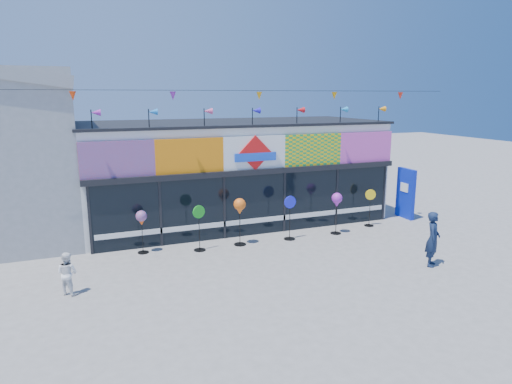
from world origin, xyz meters
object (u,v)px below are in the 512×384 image
spinner_2 (240,208)px  adult_man (433,239)px  spinner_1 (199,227)px  spinner_3 (290,217)px  child (67,273)px  spinner_0 (141,219)px  spinner_4 (337,201)px  blue_sign (406,193)px  spinner_5 (370,207)px

spinner_2 → adult_man: size_ratio=0.98×
spinner_1 → spinner_2: (1.47, 0.06, 0.51)m
spinner_2 → spinner_3: size_ratio=1.03×
child → spinner_2: bearing=-119.4°
spinner_0 → spinner_1: size_ratio=0.93×
spinner_0 → spinner_2: bearing=-7.1°
spinner_4 → spinner_2: bearing=178.4°
spinner_3 → spinner_4: (1.93, -0.03, 0.41)m
spinner_3 → spinner_4: bearing=-0.8°
spinner_1 → spinner_3: 3.36m
blue_sign → spinner_1: bearing=-172.9°
spinner_5 → child: spinner_5 is taller
spinner_3 → adult_man: bearing=-53.8°
blue_sign → spinner_3: blue_sign is taller
spinner_5 → spinner_1: bearing=-177.1°
adult_man → spinner_5: bearing=35.0°
blue_sign → spinner_2: blue_sign is taller
spinner_3 → adult_man: adult_man is taller
adult_man → spinner_3: bearing=81.8°
adult_man → child: bearing=125.1°
spinner_0 → adult_man: adult_man is taller
spinner_1 → adult_man: adult_man is taller
blue_sign → spinner_5: 2.24m
spinner_1 → spinner_5: bearing=2.9°
spinner_2 → spinner_5: spinner_2 is taller
spinner_4 → adult_man: bearing=-76.2°
spinner_3 → child: (-7.46, -2.05, -0.28)m
spinner_0 → spinner_2: (3.28, -0.41, 0.18)m
child → spinner_0: bearing=-92.3°
spinner_5 → adult_man: adult_man is taller
spinner_3 → spinner_0: bearing=174.6°
spinner_3 → spinner_1: bearing=179.6°
spinner_2 → spinner_3: spinner_2 is taller
spinner_3 → adult_man: (2.91, -3.98, -0.01)m
blue_sign → child: size_ratio=1.85×
spinner_1 → adult_man: (6.26, -4.00, 0.02)m
blue_sign → spinner_4: (-3.96, -0.92, 0.20)m
spinner_3 → child: bearing=-164.6°
spinner_4 → spinner_5: (1.80, 0.41, -0.47)m
adult_man → child: 10.55m
spinner_2 → spinner_3: (1.89, -0.08, -0.48)m
spinner_5 → spinner_3: bearing=-174.1°
spinner_4 → child: bearing=-167.8°
spinner_2 → blue_sign: bearing=6.0°
spinner_3 → spinner_5: (3.73, 0.39, -0.07)m
spinner_3 → child: spinner_3 is taller
blue_sign → spinner_4: size_ratio=1.34×
spinner_1 → spinner_2: 1.55m
spinner_0 → spinner_3: bearing=-5.4°
spinner_4 → adult_man: (0.97, -3.95, -0.42)m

